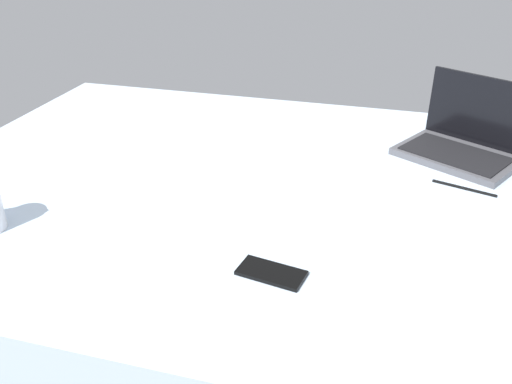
# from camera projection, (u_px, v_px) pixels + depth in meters

# --- Properties ---
(bed_mattress) EXTENTS (1.80, 1.40, 0.18)m
(bed_mattress) POSITION_uv_depth(u_px,v_px,m) (237.00, 207.00, 1.54)
(bed_mattress) COLOR silver
(bed_mattress) RESTS_ON ground
(laptop) EXTENTS (0.40, 0.36, 0.23)m
(laptop) POSITION_uv_depth(u_px,v_px,m) (464.00, 143.00, 1.61)
(laptop) COLOR #4C4C51
(laptop) RESTS_ON bed_mattress
(cell_phone) EXTENTS (0.15, 0.09, 0.01)m
(cell_phone) POSITION_uv_depth(u_px,v_px,m) (271.00, 273.00, 1.11)
(cell_phone) COLOR black
(cell_phone) RESTS_ON bed_mattress
(charger_cable) EXTENTS (0.16, 0.06, 0.01)m
(charger_cable) POSITION_uv_depth(u_px,v_px,m) (464.00, 188.00, 1.44)
(charger_cable) COLOR black
(charger_cable) RESTS_ON bed_mattress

